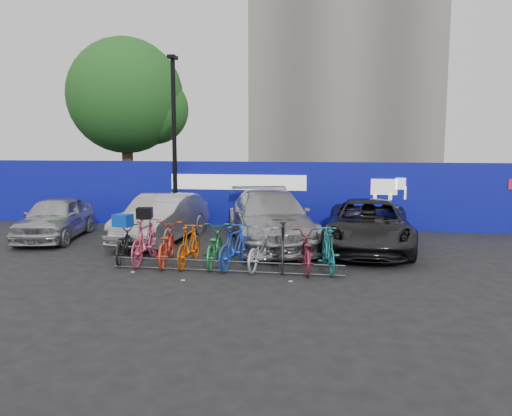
% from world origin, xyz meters
% --- Properties ---
extents(ground, '(100.00, 100.00, 0.00)m').
position_xyz_m(ground, '(0.00, 0.00, 0.00)').
color(ground, black).
rests_on(ground, ground).
extents(hoarding, '(22.00, 0.18, 2.40)m').
position_xyz_m(hoarding, '(0.01, 6.00, 1.20)').
color(hoarding, '#0B179A').
rests_on(hoarding, ground).
extents(tree, '(5.40, 5.20, 7.80)m').
position_xyz_m(tree, '(-6.77, 10.06, 5.07)').
color(tree, '#382314').
rests_on(tree, ground).
extents(lamppost, '(0.25, 0.50, 6.11)m').
position_xyz_m(lamppost, '(-3.20, 5.40, 3.27)').
color(lamppost, black).
rests_on(lamppost, ground).
extents(bike_rack, '(5.60, 0.03, 0.30)m').
position_xyz_m(bike_rack, '(-0.00, -0.60, 0.16)').
color(bike_rack, '#595B60').
rests_on(bike_rack, ground).
extents(car_0, '(2.33, 4.25, 1.37)m').
position_xyz_m(car_0, '(-6.32, 2.70, 0.68)').
color(car_0, '#A6A7AB').
rests_on(car_0, ground).
extents(car_1, '(1.90, 4.58, 1.47)m').
position_xyz_m(car_1, '(-2.81, 2.87, 0.74)').
color(car_1, '#A1A0A4').
rests_on(car_1, ground).
extents(car_2, '(3.74, 5.97, 1.61)m').
position_xyz_m(car_2, '(0.59, 2.96, 0.81)').
color(car_2, '#A1A2A6').
rests_on(car_2, ground).
extents(car_3, '(2.57, 5.21, 1.42)m').
position_xyz_m(car_3, '(3.50, 2.68, 0.71)').
color(car_3, black).
rests_on(car_3, ground).
extents(bike_0, '(0.95, 1.84, 0.92)m').
position_xyz_m(bike_0, '(-2.87, 0.12, 0.46)').
color(bike_0, black).
rests_on(bike_0, ground).
extents(bike_1, '(0.59, 1.94, 1.16)m').
position_xyz_m(bike_1, '(-2.23, 0.01, 0.58)').
color(bike_1, '#C84265').
rests_on(bike_1, ground).
extents(bike_2, '(0.97, 2.02, 1.02)m').
position_xyz_m(bike_2, '(-1.69, 0.04, 0.51)').
color(bike_2, red).
rests_on(bike_2, ground).
extents(bike_3, '(0.54, 1.74, 1.04)m').
position_xyz_m(bike_3, '(-1.05, -0.07, 0.52)').
color(bike_3, '#CE5105').
rests_on(bike_3, ground).
extents(bike_4, '(0.79, 1.93, 0.99)m').
position_xyz_m(bike_4, '(-0.45, 0.09, 0.50)').
color(bike_4, '#207A3A').
rests_on(bike_4, ground).
extents(bike_5, '(0.90, 1.88, 1.09)m').
position_xyz_m(bike_5, '(0.12, -0.09, 0.54)').
color(bike_5, '#173EB9').
rests_on(bike_5, ground).
extents(bike_6, '(0.91, 1.90, 0.96)m').
position_xyz_m(bike_6, '(0.74, -0.02, 0.48)').
color(bike_6, '#AFB2B7').
rests_on(bike_6, ground).
extents(bike_7, '(0.77, 2.09, 1.23)m').
position_xyz_m(bike_7, '(1.29, 0.11, 0.62)').
color(bike_7, '#2A2A2D').
rests_on(bike_7, ground).
extents(bike_8, '(0.83, 1.88, 0.95)m').
position_xyz_m(bike_8, '(1.87, -0.07, 0.48)').
color(bike_8, maroon).
rests_on(bike_8, ground).
extents(bike_9, '(0.79, 1.83, 1.06)m').
position_xyz_m(bike_9, '(2.40, -0.05, 0.53)').
color(bike_9, '#1A7376').
rests_on(bike_9, ground).
extents(cargo_crate, '(0.50, 0.42, 0.32)m').
position_xyz_m(cargo_crate, '(-2.87, 0.12, 1.08)').
color(cargo_crate, '#0939B5').
rests_on(cargo_crate, bike_0).
extents(cargo_topcase, '(0.44, 0.41, 0.28)m').
position_xyz_m(cargo_topcase, '(-2.23, 0.01, 1.30)').
color(cargo_topcase, black).
rests_on(cargo_topcase, bike_1).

